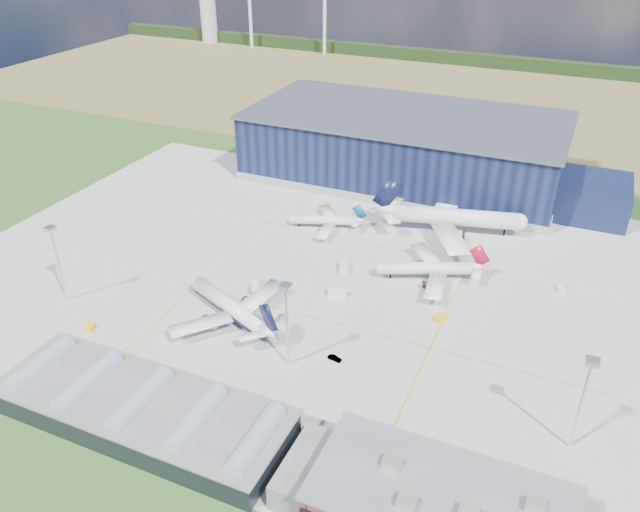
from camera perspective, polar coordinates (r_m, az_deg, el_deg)
The scene contains 25 objects.
ground at distance 179.69m, azimuth -1.50°, elevation -3.40°, with size 600.00×600.00×0.00m, color #315921.
apron at distance 187.32m, azimuth -0.20°, elevation -1.86°, with size 220.00×160.00×0.08m.
farmland at distance 374.43m, azimuth 13.44°, elevation 13.86°, with size 600.00×220.00×0.01m, color olive.
treeline at distance 450.18m, azimuth 15.74°, elevation 16.74°, with size 600.00×8.00×8.00m, color black.
hangar at distance 253.78m, azimuth 8.34°, elevation 9.55°, with size 145.00×62.00×26.10m.
ops_building at distance 120.80m, azimuth 10.92°, elevation -21.89°, with size 46.00×23.00×10.90m.
glass_concourse at distance 140.81m, azimuth -14.80°, elevation -13.78°, with size 78.00×23.00×8.60m.
light_mast_west at distance 183.53m, azimuth -23.00°, elevation 0.36°, with size 2.60×2.60×23.00m.
light_mast_center at distance 145.12m, azimuth -3.07°, elevation -5.14°, with size 2.60×2.60×23.00m.
light_mast_east at distance 134.60m, azimuth 23.05°, elevation -11.21°, with size 2.60×2.60×23.00m.
airliner_navy at distance 167.76m, azimuth -8.30°, elevation -3.88°, with size 38.23×37.40×12.47m, color white, non-canonical shape.
airliner_red at distance 186.10m, azimuth 9.82°, elevation -0.58°, with size 34.24×33.49×11.16m, color white, non-canonical shape.
airliner_widebody at distance 213.34m, azimuth 12.36°, elevation 4.22°, with size 52.86×51.71×17.24m, color white, non-canonical shape.
airliner_regional at distance 213.09m, azimuth 0.38°, elevation 3.68°, with size 27.39×26.79×8.93m, color white, non-canonical shape.
gse_tug_a at distance 175.71m, azimuth -20.27°, elevation -6.14°, with size 1.94×3.17×1.32m, color yellow.
gse_tug_b at distance 171.33m, azimuth 10.93°, elevation -5.60°, with size 2.17×3.25×1.41m, color yellow.
gse_van_a at distance 177.84m, azimuth 1.59°, elevation -3.36°, with size 2.29×5.24×2.29m, color silver.
gse_cart_a at distance 193.11m, azimuth 21.19°, elevation -2.84°, with size 2.17×3.26×1.41m, color silver.
gse_van_b at distance 189.54m, azimuth 2.18°, elevation -1.05°, with size 2.44×5.32×2.44m, color silver.
gse_tug_c at distance 229.26m, azimuth 0.40°, elevation 4.63°, with size 2.08×3.32×1.45m, color yellow.
gse_cart_b at distance 208.90m, azimuth 12.35°, elevation 1.19°, with size 2.03×3.05×1.32m, color silver.
gse_van_c at distance 132.21m, azimuth 18.20°, elevation -19.61°, with size 2.50×5.22×2.50m, color silver.
airstair at distance 179.31m, azimuth -5.51°, elevation -3.01°, with size 2.04×5.09×3.26m, color silver.
car_a at distance 137.49m, azimuth -0.81°, elevation -15.60°, with size 1.47×3.65×1.24m, color #99999E.
car_b at distance 155.11m, azimuth 1.35°, elevation -9.33°, with size 1.23×3.54×1.17m, color #99999E.
Camera 1 is at (65.15, -135.25, 98.75)m, focal length 35.00 mm.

